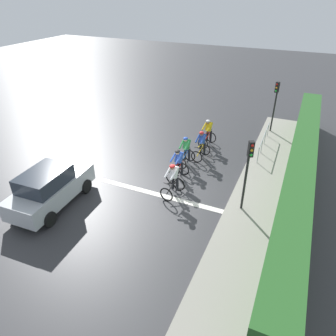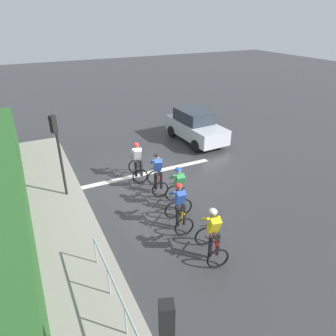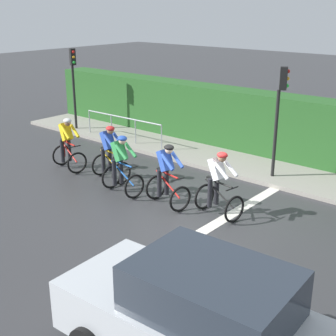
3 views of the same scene
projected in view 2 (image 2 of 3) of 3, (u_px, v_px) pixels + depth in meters
The scene contains 13 objects.
ground_plane at pixel (148, 182), 13.50m from camera, with size 80.00×80.00×0.00m, color #333335.
sidewalk_kerb at pixel (56, 234), 10.23m from camera, with size 2.80×18.13×0.12m, color gray.
stone_wall_low at pixel (25, 236), 9.75m from camera, with size 0.44×18.13×0.63m, color gray.
hedge_wall at pixel (9, 219), 9.29m from camera, with size 1.10×18.13×2.16m, color #265623.
road_marking_stop_line at pixel (142, 174), 14.12m from camera, with size 7.00×0.30×0.01m, color silver.
cyclist_lead at pixel (212, 236), 9.03m from camera, with size 0.88×1.19×1.66m.
cyclist_second at pixel (179, 207), 10.32m from camera, with size 0.81×1.16×1.66m.
cyclist_mid at pixel (179, 190), 11.35m from camera, with size 0.80×1.15×1.66m.
cyclist_fourth at pixel (158, 174), 12.47m from camera, with size 0.89×1.20×1.66m.
cyclist_trailing at pixel (138, 162), 13.44m from camera, with size 0.85×1.18×1.66m.
car_silver at pixel (195, 126), 17.46m from camera, with size 2.04×4.18×1.76m.
traffic_light_near_crossing at pixel (57, 145), 11.47m from camera, with size 0.27×0.29×3.34m.
pedestrian_railing_kerbside at pixel (116, 292), 7.20m from camera, with size 0.10×3.79×1.03m.
Camera 2 is at (4.44, 10.94, 6.62)m, focal length 33.11 mm.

